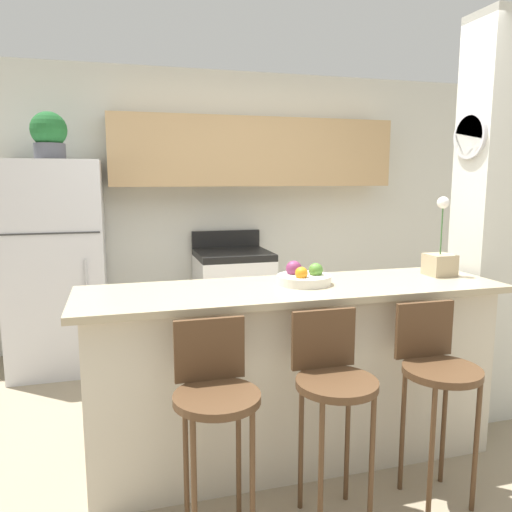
{
  "coord_description": "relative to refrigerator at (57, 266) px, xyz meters",
  "views": [
    {
      "loc": [
        -0.91,
        -2.48,
        1.57
      ],
      "look_at": [
        0.0,
        0.77,
        1.04
      ],
      "focal_mm": 35.0,
      "sensor_mm": 36.0,
      "label": 1
    }
  ],
  "objects": [
    {
      "name": "bar_stool_mid",
      "position": [
        1.4,
        -2.34,
        -0.21
      ],
      "size": [
        0.37,
        0.37,
        0.96
      ],
      "color": "#4C331E",
      "rests_on": "ground_plane"
    },
    {
      "name": "refrigerator",
      "position": [
        0.0,
        0.0,
        0.0
      ],
      "size": [
        0.76,
        0.74,
        1.71
      ],
      "color": "silver",
      "rests_on": "ground_plane"
    },
    {
      "name": "ground_plane",
      "position": [
        1.4,
        -1.82,
        -0.85
      ],
      "size": [
        14.0,
        14.0,
        0.0
      ],
      "primitive_type": "plane",
      "color": "gray"
    },
    {
      "name": "orchid_vase",
      "position": [
        2.34,
        -1.76,
        0.24
      ],
      "size": [
        0.15,
        0.15,
        0.47
      ],
      "color": "tan",
      "rests_on": "counter_bar"
    },
    {
      "name": "bar_stool_left",
      "position": [
        0.86,
        -2.34,
        -0.21
      ],
      "size": [
        0.37,
        0.37,
        0.96
      ],
      "color": "#4C331E",
      "rests_on": "ground_plane"
    },
    {
      "name": "fruit_bowl",
      "position": [
        1.47,
        -1.78,
        0.17
      ],
      "size": [
        0.3,
        0.3,
        0.12
      ],
      "color": "silver",
      "rests_on": "counter_bar"
    },
    {
      "name": "counter_bar",
      "position": [
        1.4,
        -1.82,
        -0.35
      ],
      "size": [
        2.31,
        0.65,
        0.99
      ],
      "color": "beige",
      "rests_on": "ground_plane"
    },
    {
      "name": "wall_back",
      "position": [
        1.52,
        0.34,
        0.62
      ],
      "size": [
        5.6,
        0.38,
        2.55
      ],
      "color": "silver",
      "rests_on": "ground_plane"
    },
    {
      "name": "pillar_right",
      "position": [
        2.78,
        -1.64,
        0.43
      ],
      "size": [
        0.38,
        0.32,
        2.55
      ],
      "color": "silver",
      "rests_on": "ground_plane"
    },
    {
      "name": "stove_range",
      "position": [
        1.49,
        0.05,
        -0.39
      ],
      "size": [
        0.66,
        0.64,
        1.07
      ],
      "color": "white",
      "rests_on": "ground_plane"
    },
    {
      "name": "bar_stool_right",
      "position": [
        1.94,
        -2.34,
        -0.21
      ],
      "size": [
        0.37,
        0.37,
        0.96
      ],
      "color": "#4C331E",
      "rests_on": "ground_plane"
    },
    {
      "name": "potted_plant_on_fridge",
      "position": [
        -0.0,
        0.0,
        1.05
      ],
      "size": [
        0.28,
        0.28,
        0.38
      ],
      "color": "#4C4C51",
      "rests_on": "refrigerator"
    }
  ]
}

